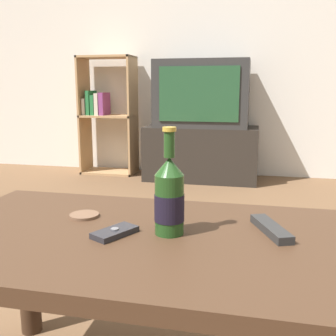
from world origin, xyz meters
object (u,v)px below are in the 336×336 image
tv_stand (201,153)px  beer_bottle (169,197)px  television (202,94)px  bookshelf (105,113)px  remote_control (271,229)px  cell_phone (115,232)px

tv_stand → beer_bottle: size_ratio=3.96×
television → bookshelf: (-0.97, 0.10, -0.19)m
tv_stand → remote_control: size_ratio=5.92×
tv_stand → television: 0.54m
television → cell_phone: bearing=-86.7°
beer_bottle → tv_stand: bearing=96.0°
bookshelf → remote_control: 3.12m
television → remote_control: bearing=-78.7°
remote_control → beer_bottle: bearing=171.7°
tv_stand → bookshelf: 1.04m
tv_stand → cell_phone: 2.76m
television → beer_bottle: size_ratio=3.20×
tv_stand → bookshelf: bearing=174.5°
bookshelf → beer_bottle: size_ratio=4.41×
tv_stand → television: (0.00, -0.00, 0.54)m
tv_stand → television: bearing=-90.0°
television → beer_bottle: (0.28, -2.70, -0.21)m
tv_stand → cell_phone: bearing=-86.7°
cell_phone → beer_bottle: bearing=46.1°
tv_stand → television: size_ratio=1.24×
tv_stand → remote_control: 2.70m
television → beer_bottle: television is taller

